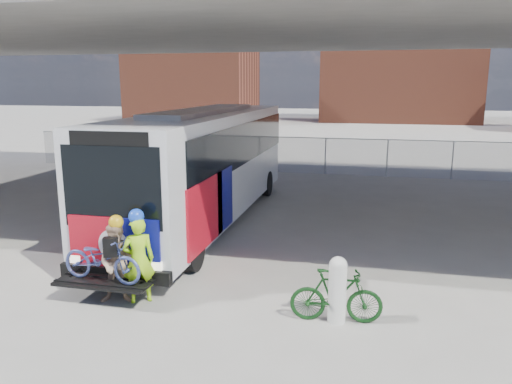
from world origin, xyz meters
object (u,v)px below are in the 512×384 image
(bus, at_px, (205,158))
(cyclist_hivis, at_px, (138,258))
(bollard, at_px, (337,287))
(cyclist_tan, at_px, (118,262))
(bike_parked, at_px, (336,296))

(bus, distance_m, cyclist_hivis, 6.46)
(bus, xyz_separation_m, cyclist_hivis, (0.69, -6.32, -1.15))
(bollard, distance_m, cyclist_hivis, 4.07)
(bus, relative_size, cyclist_hivis, 6.51)
(cyclist_hivis, distance_m, cyclist_tan, 0.41)
(bollard, bearing_deg, bike_parked, 180.00)
(cyclist_tan, bearing_deg, bus, 75.33)
(bike_parked, bearing_deg, cyclist_hivis, 84.20)
(bus, distance_m, cyclist_tan, 6.57)
(bollard, xyz_separation_m, cyclist_tan, (-4.45, -0.13, 0.18))
(bus, xyz_separation_m, cyclist_tan, (0.30, -6.45, -1.22))
(bus, relative_size, bike_parked, 7.41)
(bus, height_order, cyclist_tan, bus)
(cyclist_hivis, bearing_deg, cyclist_tan, -15.30)
(bike_parked, bearing_deg, bus, 31.03)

